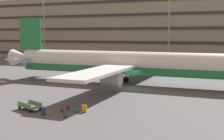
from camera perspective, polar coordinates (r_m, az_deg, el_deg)
ground_plane at (r=43.67m, az=3.03°, el=-3.35°), size 600.00×600.00×0.00m
terminal_structure at (r=89.66m, az=13.49°, el=7.43°), size 148.30×20.80×18.14m
airliner at (r=46.38m, az=3.24°, el=1.05°), size 43.51×35.27×10.27m
light_mast_far_left at (r=88.93m, az=-12.54°, el=10.11°), size 1.80×0.50×22.94m
light_mast_left at (r=74.52m, az=10.53°, el=9.76°), size 1.80×0.50×20.18m
suitcase_large at (r=30.66m, az=-6.54°, el=-7.45°), size 0.75×0.64×0.27m
suitcase_teal at (r=30.35m, az=-5.14°, el=-7.08°), size 0.51×0.31×0.90m
suitcase_scuffed at (r=29.80m, az=-12.57°, el=-7.45°), size 0.23×0.37×0.89m
backpack_silver at (r=28.67m, az=-8.64°, el=-8.25°), size 0.32×0.38×0.56m
backpack_upright at (r=30.70m, az=-9.30°, el=-7.35°), size 0.37×0.35×0.46m
backpack_orange at (r=31.62m, az=-8.13°, el=-6.86°), size 0.38×0.29×0.52m
baggage_cart at (r=32.20m, az=-14.96°, el=-6.42°), size 3.32×2.16×0.82m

